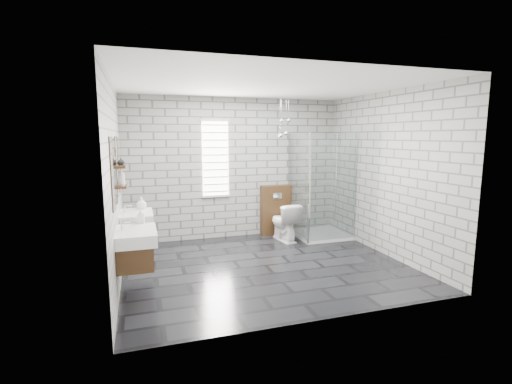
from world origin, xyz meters
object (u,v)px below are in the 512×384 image
cistern_panel (276,210)px  toilet (284,222)px  vanity_right (134,219)px  shower_enclosure (319,212)px  vanity_left (133,238)px

cistern_panel → toilet: 0.49m
vanity_right → shower_enclosure: size_ratio=0.77×
cistern_panel → shower_enclosure: 0.87m
vanity_right → shower_enclosure: 3.48m
vanity_right → cistern_panel: vanity_right is taller
cistern_panel → toilet: size_ratio=1.39×
cistern_panel → toilet: bearing=-90.0°
vanity_right → cistern_panel: size_ratio=1.57×
vanity_right → toilet: (2.71, 0.71, -0.40)m
shower_enclosure → toilet: (-0.70, 0.05, -0.14)m
vanity_right → shower_enclosure: shower_enclosure is taller
vanity_left → vanity_right: (0.00, 1.10, 0.00)m
vanity_left → vanity_right: same height
cistern_panel → shower_enclosure: bearing=-36.4°
vanity_right → toilet: size_ratio=2.19×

